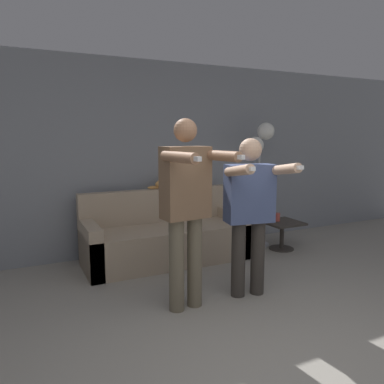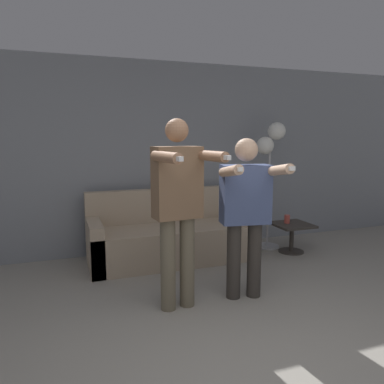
% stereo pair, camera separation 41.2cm
% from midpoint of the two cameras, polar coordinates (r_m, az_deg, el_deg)
% --- Properties ---
extents(wall_back, '(10.00, 0.05, 2.60)m').
position_cam_midpoint_polar(wall_back, '(5.17, -4.18, 5.19)').
color(wall_back, gray).
rests_on(wall_back, ground_plane).
extents(couch, '(2.09, 0.80, 0.90)m').
position_cam_midpoint_polar(couch, '(4.88, -0.83, -7.00)').
color(couch, tan).
rests_on(couch, ground_plane).
extents(person_left, '(0.55, 0.71, 1.76)m').
position_cam_midpoint_polar(person_left, '(3.36, 1.37, -1.50)').
color(person_left, '#6B604C').
rests_on(person_left, ground_plane).
extents(person_right, '(0.61, 0.74, 1.58)m').
position_cam_midpoint_polar(person_right, '(3.68, 11.40, -2.27)').
color(person_right, '#38332D').
rests_on(person_right, ground_plane).
extents(cat, '(0.47, 0.13, 0.17)m').
position_cam_midpoint_polar(cat, '(5.07, -0.21, 1.40)').
color(cat, tan).
rests_on(cat, couch).
extents(floor_lamp, '(0.43, 0.35, 1.79)m').
position_cam_midpoint_polar(floor_lamp, '(5.43, 14.03, 6.40)').
color(floor_lamp, '#B2B2B7').
rests_on(floor_lamp, ground_plane).
extents(side_table, '(0.50, 0.50, 0.40)m').
position_cam_midpoint_polar(side_table, '(5.42, 17.11, -5.78)').
color(side_table, '#38332D').
rests_on(side_table, ground_plane).
extents(cup, '(0.08, 0.08, 0.11)m').
position_cam_midpoint_polar(cup, '(5.40, 16.43, -4.00)').
color(cup, '#B7473D').
rests_on(cup, side_table).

